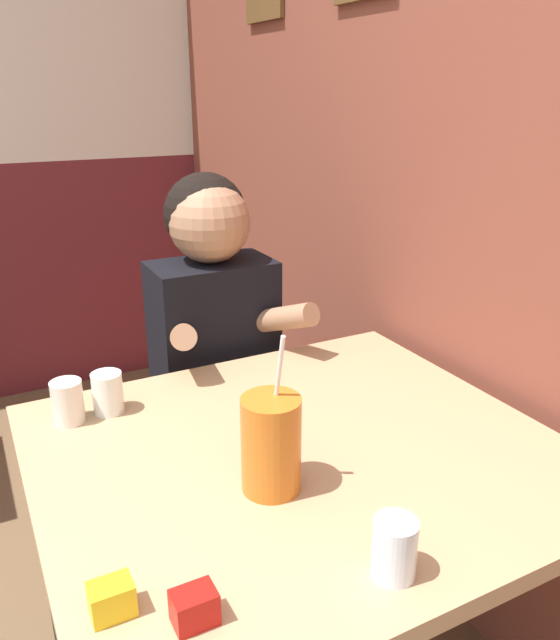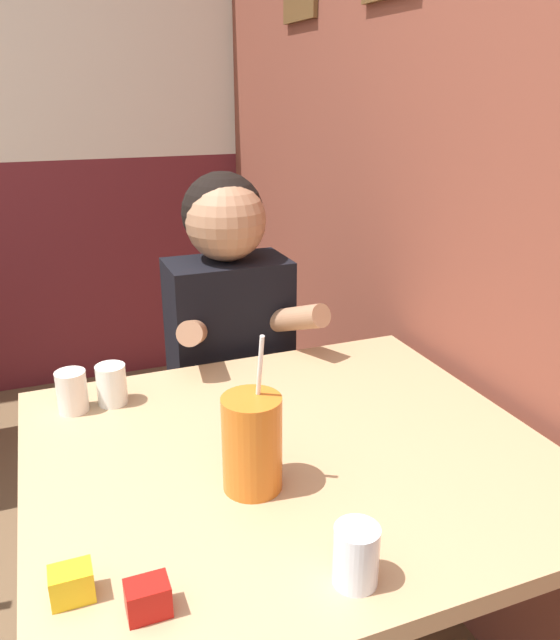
{
  "view_description": "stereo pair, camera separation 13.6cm",
  "coord_description": "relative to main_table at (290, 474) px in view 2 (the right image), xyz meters",
  "views": [
    {
      "loc": [
        0.41,
        -0.55,
        1.41
      ],
      "look_at": [
        1.0,
        0.58,
        0.93
      ],
      "focal_mm": 35.0,
      "sensor_mm": 36.0,
      "label": 1
    },
    {
      "loc": [
        0.53,
        -0.6,
        1.41
      ],
      "look_at": [
        1.0,
        0.58,
        0.93
      ],
      "focal_mm": 35.0,
      "sensor_mm": 36.0,
      "label": 2
    }
  ],
  "objects": [
    {
      "name": "brick_wall_right",
      "position": [
        0.58,
        0.84,
        0.68
      ],
      "size": [
        0.08,
        4.48,
        2.7
      ],
      "color": "brown",
      "rests_on": "ground_plane"
    },
    {
      "name": "condiment_ketchup",
      "position": [
        -0.34,
        -0.32,
        0.08
      ],
      "size": [
        0.06,
        0.04,
        0.05
      ],
      "color": "#B7140F",
      "rests_on": "main_table"
    },
    {
      "name": "glass_center",
      "position": [
        -0.31,
        0.33,
        0.11
      ],
      "size": [
        0.07,
        0.07,
        0.09
      ],
      "color": "silver",
      "rests_on": "main_table"
    },
    {
      "name": "main_table",
      "position": [
        0.0,
        0.0,
        0.0
      ],
      "size": [
        1.02,
        0.92,
        0.73
      ],
      "color": "tan",
      "rests_on": "ground_plane"
    },
    {
      "name": "cocktail_pitcher",
      "position": [
        -0.11,
        -0.09,
        0.15
      ],
      "size": [
        0.11,
        0.11,
        0.3
      ],
      "color": "#C6661E",
      "rests_on": "main_table"
    },
    {
      "name": "glass_far_side",
      "position": [
        -0.39,
        0.32,
        0.11
      ],
      "size": [
        0.07,
        0.07,
        0.1
      ],
      "color": "silver",
      "rests_on": "main_table"
    },
    {
      "name": "condiment_mustard",
      "position": [
        -0.44,
        -0.25,
        0.08
      ],
      "size": [
        0.06,
        0.04,
        0.05
      ],
      "color": "yellow",
      "rests_on": "main_table"
    },
    {
      "name": "glass_near_pitcher",
      "position": [
        -0.05,
        -0.37,
        0.11
      ],
      "size": [
        0.07,
        0.07,
        0.09
      ],
      "color": "silver",
      "rests_on": "main_table"
    },
    {
      "name": "person_seated",
      "position": [
        0.06,
        0.62,
        -0.01
      ],
      "size": [
        0.42,
        0.42,
        1.2
      ],
      "color": "black",
      "rests_on": "ground_plane"
    }
  ]
}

